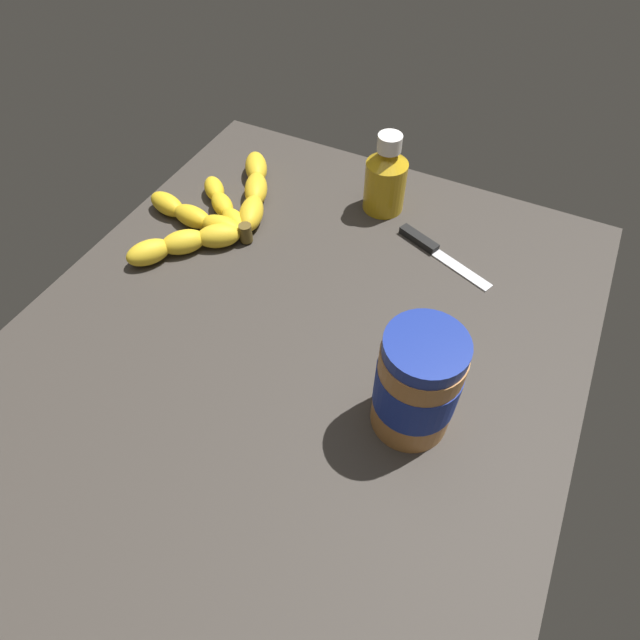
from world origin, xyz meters
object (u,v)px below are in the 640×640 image
(banana_bunch, at_px, (217,212))
(honey_bottle, at_px, (386,178))
(butter_knife, at_px, (436,251))
(peanut_butter_jar, at_px, (417,385))

(banana_bunch, height_order, honey_bottle, honey_bottle)
(honey_bottle, bearing_deg, butter_knife, 59.66)
(peanut_butter_jar, bearing_deg, banana_bunch, -116.79)
(honey_bottle, bearing_deg, peanut_butter_jar, 26.63)
(peanut_butter_jar, bearing_deg, honey_bottle, -153.37)
(banana_bunch, distance_m, honey_bottle, 0.28)
(banana_bunch, height_order, butter_knife, banana_bunch)
(peanut_butter_jar, distance_m, butter_knife, 0.31)
(honey_bottle, bearing_deg, banana_bunch, -56.16)
(peanut_butter_jar, xyz_separation_m, honey_bottle, (-0.36, -0.18, -0.02))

